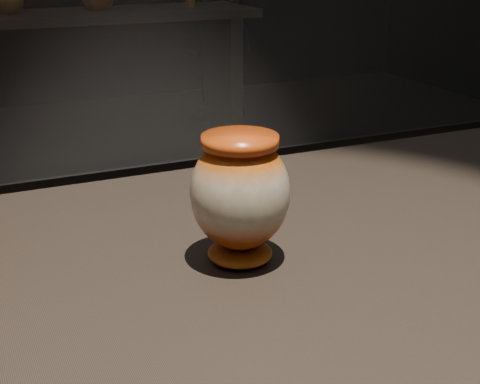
# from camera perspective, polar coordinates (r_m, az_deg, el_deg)

# --- Properties ---
(main_vase) EXTENTS (0.14, 0.14, 0.17)m
(main_vase) POSITION_cam_1_polar(r_m,az_deg,el_deg) (0.86, 0.00, -0.20)
(main_vase) COLOR maroon
(main_vase) RESTS_ON display_plinth
(back_shelf) EXTENTS (2.00, 0.60, 0.90)m
(back_shelf) POSITION_cam_1_polar(r_m,az_deg,el_deg) (4.24, -12.44, 11.29)
(back_shelf) COLOR black
(back_shelf) RESTS_ON ground
(visitor) EXTENTS (0.74, 0.60, 1.76)m
(visitor) POSITION_cam_1_polar(r_m,az_deg,el_deg) (5.10, -1.90, 16.05)
(visitor) COLOR black
(visitor) RESTS_ON ground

